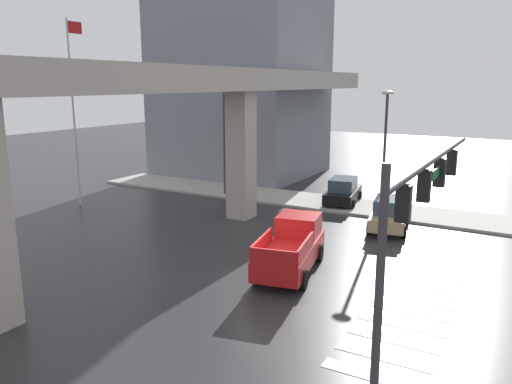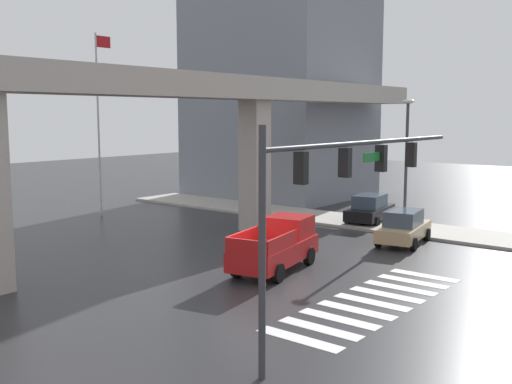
% 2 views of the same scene
% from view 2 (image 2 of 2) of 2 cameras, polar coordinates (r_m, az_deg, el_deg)
% --- Properties ---
extents(ground_plane, '(120.00, 120.00, 0.00)m').
position_cam_2_polar(ground_plane, '(24.54, -1.23, -7.83)').
color(ground_plane, '#2D2D30').
extents(crosswalk_stripes, '(9.35, 2.80, 0.01)m').
position_cam_2_polar(crosswalk_stripes, '(21.41, 10.98, -10.24)').
color(crosswalk_stripes, silver).
rests_on(crosswalk_stripes, ground).
extents(elevated_overpass, '(48.80, 2.31, 8.44)m').
position_cam_2_polar(elevated_overpass, '(27.63, -10.29, 8.82)').
color(elevated_overpass, '#ADA89E').
rests_on(elevated_overpass, ground).
extents(sidewalk_east, '(4.00, 36.00, 0.15)m').
position_cam_2_polar(sidewalk_east, '(36.28, 9.80, -2.84)').
color(sidewalk_east, '#ADA89E').
rests_on(sidewalk_east, ground).
extents(pickup_truck, '(5.38, 2.88, 2.08)m').
position_cam_2_polar(pickup_truck, '(25.19, 2.07, -5.13)').
color(pickup_truck, red).
rests_on(pickup_truck, ground).
extents(sedan_tan, '(4.54, 2.50, 1.72)m').
position_cam_2_polar(sedan_tan, '(30.90, 13.85, -3.26)').
color(sedan_tan, tan).
rests_on(sedan_tan, ground).
extents(sedan_black, '(4.53, 2.47, 1.72)m').
position_cam_2_polar(sedan_black, '(36.36, 10.77, -1.59)').
color(sedan_black, black).
rests_on(sedan_black, ground).
extents(traffic_signal_mast, '(10.89, 0.32, 6.20)m').
position_cam_2_polar(traffic_signal_mast, '(17.13, 8.19, 1.41)').
color(traffic_signal_mast, '#38383D').
rests_on(traffic_signal_mast, ground).
extents(street_lamp_near_corner, '(0.44, 0.70, 7.24)m').
position_cam_2_polar(street_lamp_near_corner, '(33.16, 14.12, 3.90)').
color(street_lamp_near_corner, '#38383D').
rests_on(street_lamp_near_corner, ground).
extents(street_lamp_mid_block, '(0.44, 0.70, 7.24)m').
position_cam_2_polar(street_lamp_mid_block, '(39.01, -0.66, 4.61)').
color(street_lamp_mid_block, '#38383D').
rests_on(street_lamp_mid_block, ground).
extents(flagpole, '(1.16, 0.12, 11.42)m').
position_cam_2_polar(flagpole, '(39.01, -14.69, 7.28)').
color(flagpole, silver).
rests_on(flagpole, ground).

